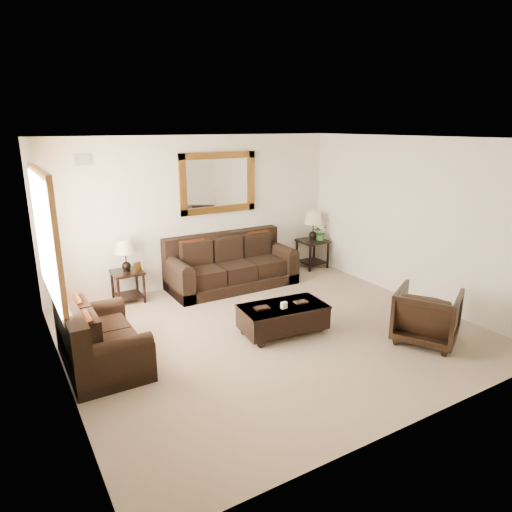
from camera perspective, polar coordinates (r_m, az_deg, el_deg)
room at (r=6.21m, az=2.05°, el=1.94°), size 5.51×5.01×2.71m
window at (r=6.13m, az=-24.69°, el=2.21°), size 0.07×1.96×1.66m
mirror at (r=8.44m, az=-4.72°, el=9.10°), size 1.50×0.06×1.10m
air_vent at (r=7.68m, az=-20.80°, el=11.21°), size 0.25×0.02×0.18m
sofa at (r=8.38m, az=-3.22°, el=-1.47°), size 2.31×1.00×0.95m
loveseat at (r=5.99m, az=-19.18°, el=-10.16°), size 0.88×1.48×0.83m
end_table_left at (r=7.81m, az=-15.92°, el=-0.65°), size 0.49×0.49×1.08m
end_table_right at (r=9.43m, az=7.14°, el=3.12°), size 0.54×0.54×1.18m
coffee_table at (r=6.54m, az=3.37°, el=-7.46°), size 1.28×0.78×0.52m
armchair at (r=6.65m, az=20.61°, el=-6.69°), size 1.04×1.06×0.82m
potted_plant at (r=9.44m, az=8.05°, el=2.75°), size 0.37×0.39×0.26m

